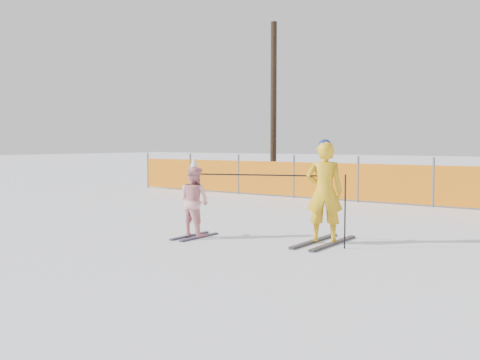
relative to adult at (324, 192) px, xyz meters
The scene contains 5 objects.
ground 1.84m from the adult, 140.54° to the right, with size 120.00×120.00×0.00m, color white.
adult is the anchor object (origin of this frame).
child 2.21m from the adult, 159.11° to the right, with size 0.60×0.96×1.37m.
ski_poles 0.58m from the adult, 146.34° to the right, with size 2.40×0.72×1.14m.
safety_fence 6.42m from the adult, 111.71° to the left, with size 15.33×0.06×1.25m.
Camera 1 is at (5.10, -6.64, 1.61)m, focal length 40.00 mm.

